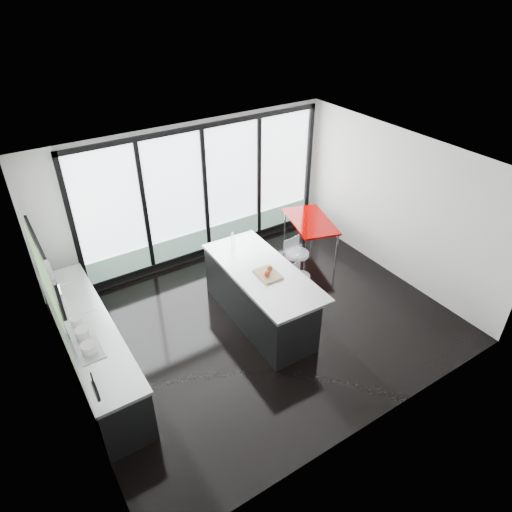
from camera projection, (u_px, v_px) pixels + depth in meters
floor at (261, 322)px, 7.82m from camera, size 6.00×5.00×0.00m
ceiling at (262, 168)px, 6.29m from camera, size 6.00×5.00×0.00m
wall_back at (204, 198)px, 8.98m from camera, size 6.00×0.09×2.80m
wall_front at (379, 351)px, 5.30m from camera, size 6.00×0.00×2.80m
wall_left at (55, 301)px, 5.81m from camera, size 0.26×5.00×2.80m
wall_right at (397, 206)px, 8.42m from camera, size 0.00×5.00×2.80m
counter_cabinets at (93, 349)px, 6.64m from camera, size 0.69×3.24×1.36m
island at (258, 295)px, 7.62m from camera, size 1.10×2.46×1.29m
bar_stool_near at (299, 290)px, 8.05m from camera, size 0.48×0.48×0.63m
bar_stool_far at (296, 270)px, 8.46m from camera, size 0.54×0.54×0.77m
red_table at (310, 236)px, 9.55m from camera, size 1.13×1.52×0.72m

